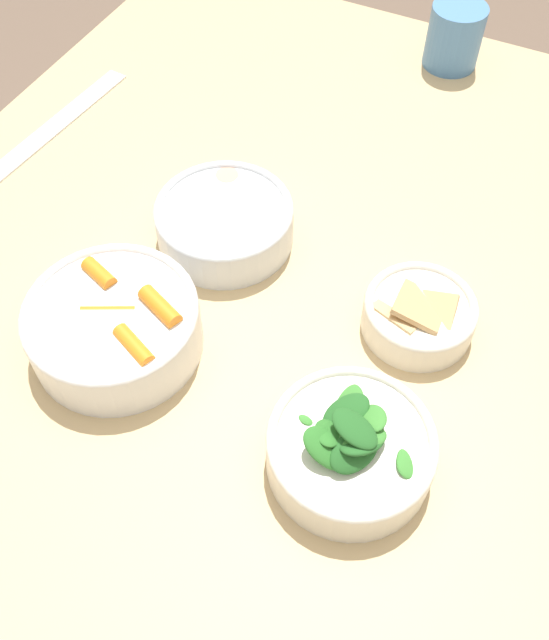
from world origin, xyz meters
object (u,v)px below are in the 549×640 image
(bowl_beans_hotdog, at_px, (225,223))
(cup, at_px, (454,36))
(bowl_cookies, at_px, (419,314))
(bowl_greens, at_px, (350,448))
(bowl_carrots, at_px, (115,325))
(ruler, at_px, (45,135))

(bowl_beans_hotdog, distance_m, cup, 0.47)
(bowl_beans_hotdog, bearing_deg, bowl_cookies, -95.63)
(bowl_beans_hotdog, bearing_deg, cup, -15.95)
(bowl_beans_hotdog, xyz_separation_m, cup, (0.45, -0.13, 0.02))
(bowl_greens, distance_m, bowl_cookies, 0.18)
(bowl_carrots, relative_size, cup, 2.03)
(bowl_carrots, relative_size, ruler, 0.56)
(bowl_cookies, distance_m, cup, 0.49)
(ruler, bearing_deg, cup, -47.78)
(bowl_greens, distance_m, bowl_beans_hotdog, 0.32)
(bowl_greens, relative_size, bowl_beans_hotdog, 0.98)
(bowl_carrots, bearing_deg, ruler, 49.39)
(bowl_cookies, height_order, cup, cup)
(bowl_cookies, xyz_separation_m, cup, (0.48, 0.12, 0.02))
(bowl_greens, height_order, cup, cup)
(bowl_carrots, relative_size, bowl_beans_hotdog, 1.12)
(bowl_greens, bearing_deg, cup, 9.76)
(bowl_cookies, bearing_deg, ruler, 81.77)
(bowl_beans_hotdog, bearing_deg, ruler, 79.70)
(bowl_greens, xyz_separation_m, bowl_cookies, (0.18, -0.00, -0.01))
(ruler, bearing_deg, bowl_cookies, -98.23)
(bowl_carrots, relative_size, bowl_greens, 1.14)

